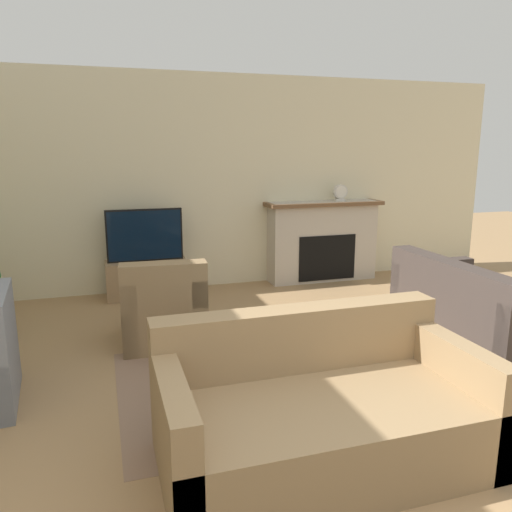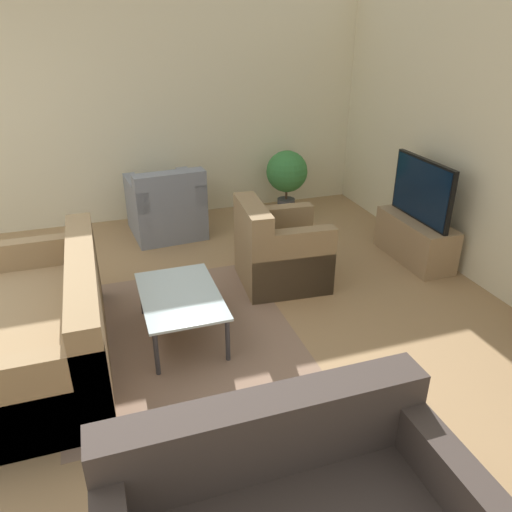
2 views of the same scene
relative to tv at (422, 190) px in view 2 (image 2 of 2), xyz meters
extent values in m
cube|color=beige|center=(0.68, 0.30, 0.59)|extent=(8.63, 0.06, 2.70)
cube|color=beige|center=(-2.17, -2.14, 0.59)|extent=(0.06, 7.82, 2.70)
cube|color=#896B56|center=(0.62, -2.62, -0.76)|extent=(2.14, 1.81, 0.00)
cube|color=#997A56|center=(0.00, 0.00, -0.54)|extent=(0.96, 0.38, 0.45)
cube|color=black|center=(0.00, 0.00, 0.00)|extent=(0.90, 0.05, 0.63)
cube|color=black|center=(0.00, -0.02, 0.00)|extent=(0.86, 0.01, 0.59)
cube|color=#8C704C|center=(0.66, -3.67, -0.55)|extent=(1.85, 0.98, 0.42)
cube|color=#8C704C|center=(0.66, -3.28, -0.14)|extent=(1.85, 0.20, 0.40)
cube|color=#8C704C|center=(-0.19, -3.67, -0.43)|extent=(0.14, 0.98, 0.66)
cube|color=#8C704C|center=(1.52, -3.67, -0.43)|extent=(0.14, 0.98, 0.66)
cube|color=#3D332D|center=(2.41, -2.51, -0.14)|extent=(0.20, 1.57, 0.40)
cube|color=#3D332D|center=(2.75, -1.80, -0.43)|extent=(0.89, 0.14, 0.66)
cube|color=gray|center=(-1.54, -2.36, -0.55)|extent=(0.88, 0.85, 0.42)
cube|color=gray|center=(-1.24, -2.34, -0.14)|extent=(0.26, 0.80, 0.40)
cube|color=gray|center=(-1.57, -2.04, -0.43)|extent=(0.83, 0.21, 0.66)
cube|color=gray|center=(-1.52, -2.69, -0.43)|extent=(0.83, 0.21, 0.66)
cube|color=#8C704C|center=(0.02, -1.50, -0.55)|extent=(0.80, 0.83, 0.42)
cube|color=#8C704C|center=(0.00, -1.79, -0.14)|extent=(0.76, 0.25, 0.40)
cube|color=#8C704C|center=(0.33, -1.53, -0.43)|extent=(0.20, 0.79, 0.66)
cube|color=#8C704C|center=(-0.28, -1.48, -0.43)|extent=(0.20, 0.79, 0.66)
cylinder|color=#333338|center=(0.19, -2.86, -0.58)|extent=(0.04, 0.04, 0.36)
cylinder|color=#333338|center=(1.05, -2.86, -0.58)|extent=(0.04, 0.04, 0.36)
cylinder|color=#333338|center=(0.19, -2.33, -0.58)|extent=(0.04, 0.04, 0.36)
cylinder|color=#333338|center=(1.05, -2.33, -0.58)|extent=(0.04, 0.04, 0.36)
cube|color=silver|center=(0.62, -2.59, -0.39)|extent=(0.94, 0.61, 0.02)
cylinder|color=#47474C|center=(-1.72, -0.77, -0.67)|extent=(0.23, 0.23, 0.18)
cylinder|color=#4C3823|center=(-1.72, -0.77, -0.50)|extent=(0.03, 0.03, 0.16)
sphere|color=#387F3D|center=(-1.72, -0.77, -0.21)|extent=(0.53, 0.53, 0.53)
camera|label=1|loc=(-0.47, -6.03, 1.03)|focal=35.00mm
camera|label=2|loc=(4.01, -3.10, 1.59)|focal=35.00mm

